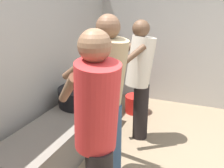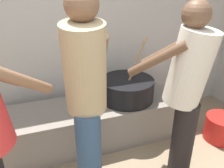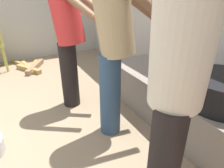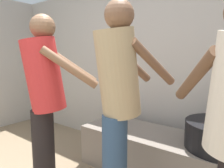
# 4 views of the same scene
# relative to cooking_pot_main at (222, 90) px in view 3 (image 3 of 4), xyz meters

# --- Properties ---
(ground_plane) EXTENTS (10.58, 10.58, 0.00)m
(ground_plane) POSITION_rel_cooking_pot_main_xyz_m (-0.90, -1.70, -0.57)
(ground_plane) COLOR #847056
(block_enclosure_rear) EXTENTS (5.49, 0.20, 2.23)m
(block_enclosure_rear) POSITION_rel_cooking_pot_main_xyz_m (-0.90, 0.51, 0.55)
(block_enclosure_rear) COLOR #ADA8A0
(block_enclosure_rear) RESTS_ON ground_plane
(hearth_ledge) EXTENTS (1.95, 0.60, 0.45)m
(hearth_ledge) POSITION_rel_cooking_pot_main_xyz_m (-0.44, -0.01, -0.35)
(hearth_ledge) COLOR slate
(hearth_ledge) RESTS_ON ground_plane
(cooking_pot_main) EXTENTS (0.60, 0.60, 0.69)m
(cooking_pot_main) POSITION_rel_cooking_pot_main_xyz_m (0.00, 0.00, 0.00)
(cooking_pot_main) COLOR black
(cooking_pot_main) RESTS_ON hearth_ledge
(cook_in_red_shirt) EXTENTS (0.70, 0.70, 1.62)m
(cook_in_red_shirt) POSITION_rel_cooking_pot_main_xyz_m (-1.29, -0.87, 0.36)
(cook_in_red_shirt) COLOR black
(cook_in_red_shirt) RESTS_ON ground_plane
(cook_in_cream_shirt) EXTENTS (0.67, 0.71, 1.58)m
(cook_in_cream_shirt) POSITION_rel_cooking_pot_main_xyz_m (0.19, -0.76, 0.33)
(cook_in_cream_shirt) COLOR black
(cook_in_cream_shirt) RESTS_ON ground_plane
(cook_in_tan_shirt) EXTENTS (0.49, 0.74, 1.67)m
(cook_in_tan_shirt) POSITION_rel_cooking_pot_main_xyz_m (-0.62, -0.68, 0.39)
(cook_in_tan_shirt) COLOR navy
(cook_in_tan_shirt) RESTS_ON ground_plane
(firewood_pile) EXTENTS (0.89, 0.55, 0.08)m
(firewood_pile) POSITION_rel_cooking_pot_main_xyz_m (-2.81, -1.17, -0.53)
(firewood_pile) COLOR #806346
(firewood_pile) RESTS_ON ground_plane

